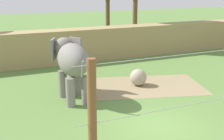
# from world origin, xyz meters

# --- Properties ---
(ground_plane) EXTENTS (120.00, 120.00, 0.00)m
(ground_plane) POSITION_xyz_m (0.00, 0.00, 0.00)
(ground_plane) COLOR #5B7F3D
(dirt_patch) EXTENTS (7.34, 5.79, 0.01)m
(dirt_patch) POSITION_xyz_m (2.36, 4.78, 0.00)
(dirt_patch) COLOR #937F5B
(dirt_patch) RESTS_ON ground
(embankment_wall) EXTENTS (36.00, 1.80, 2.54)m
(embankment_wall) POSITION_xyz_m (0.00, 12.48, 1.27)
(embankment_wall) COLOR tan
(embankment_wall) RESTS_ON ground
(elephant) EXTENTS (1.72, 4.09, 3.03)m
(elephant) POSITION_xyz_m (-2.28, 4.63, 2.01)
(elephant) COLOR gray
(elephant) RESTS_ON ground
(enrichment_ball) EXTENTS (1.00, 1.00, 1.00)m
(enrichment_ball) POSITION_xyz_m (1.92, 5.08, 0.50)
(enrichment_ball) COLOR tan
(enrichment_ball) RESTS_ON ground
(cable_fence) EXTENTS (9.22, 0.24, 3.98)m
(cable_fence) POSITION_xyz_m (0.00, -3.15, 2.00)
(cable_fence) COLOR brown
(cable_fence) RESTS_ON ground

